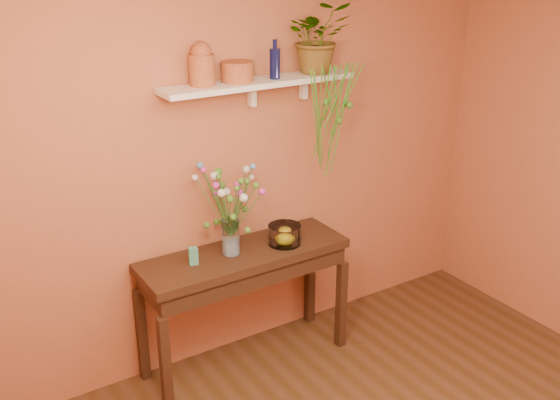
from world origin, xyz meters
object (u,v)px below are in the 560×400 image
Objects in this scene: blue_bottle at (275,63)px; glass_bowl at (284,235)px; glass_vase at (231,239)px; bouquet at (229,193)px; terracotta_jug at (202,65)px; sideboard at (244,268)px; spider_plant at (318,37)px.

blue_bottle reaches higher than glass_bowl.
bouquet is at bearing 78.72° from glass_vase.
glass_vase is (-0.38, -0.07, -1.08)m from blue_bottle.
blue_bottle is at bearing 10.96° from glass_vase.
bouquet is (0.09, -0.11, -0.80)m from terracotta_jug.
blue_bottle is at bearing 16.82° from sideboard.
glass_bowl is at bearing -11.19° from bouquet.
sideboard is at bearing -9.83° from glass_vase.
blue_bottle is 1.13m from glass_bowl.
spider_plant is at bearing 10.43° from sideboard.
glass_bowl is (0.29, -0.04, 0.19)m from sideboard.
sideboard is 0.34m from glass_bowl.
sideboard is at bearing 171.53° from glass_bowl.
glass_bowl is (0.37, -0.07, -0.35)m from bouquet.
spider_plant is at bearing 6.86° from bouquet.
bouquet is (-0.38, -0.06, -0.77)m from blue_bottle.
terracotta_jug reaches higher than glass_vase.
bouquet is at bearing 159.99° from sideboard.
blue_bottle is (0.30, 0.09, 1.31)m from sideboard.
glass_vase is at bearing -55.46° from terracotta_jug.
terracotta_jug is at bearing 178.13° from spider_plant.
glass_bowl is (0.46, -0.19, -1.15)m from terracotta_jug.
sideboard is 1.35m from terracotta_jug.
blue_bottle is 1.02× the size of glass_vase.
blue_bottle is 1.15m from glass_vase.
blue_bottle reaches higher than bouquet.
bouquet is (0.00, 0.02, 0.31)m from glass_vase.
sideboard is 5.86× the size of glass_vase.
sideboard is at bearing -39.32° from terracotta_jug.
spider_plant is (0.82, -0.03, 0.10)m from terracotta_jug.
blue_bottle reaches higher than glass_vase.
terracotta_jug is 0.48m from blue_bottle.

